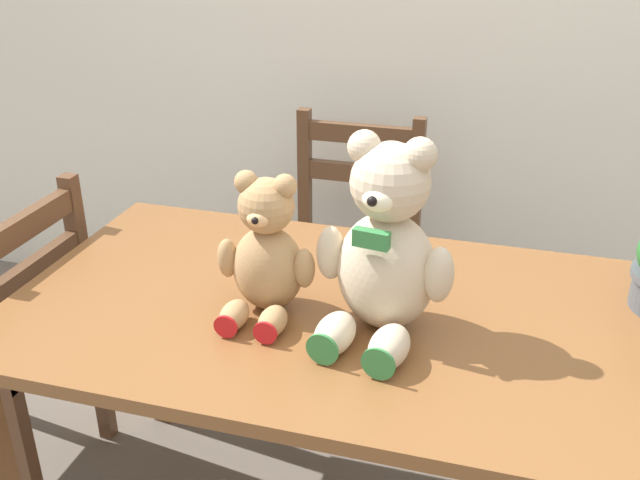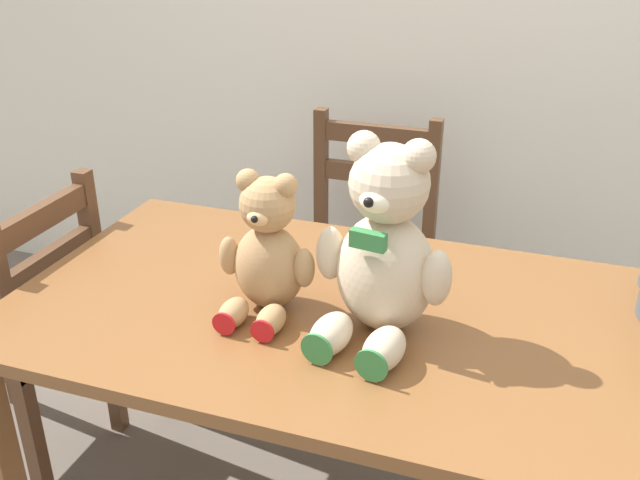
% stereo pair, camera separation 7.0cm
% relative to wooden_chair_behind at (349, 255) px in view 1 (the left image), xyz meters
% --- Properties ---
extents(dining_table, '(1.58, 0.80, 0.71)m').
position_rel_wooden_chair_behind_xyz_m(dining_table, '(0.25, -0.77, 0.19)').
color(dining_table, brown).
rests_on(dining_table, ground_plane).
extents(wooden_chair_behind, '(0.42, 0.40, 0.88)m').
position_rel_wooden_chair_behind_xyz_m(wooden_chair_behind, '(0.00, 0.00, 0.00)').
color(wooden_chair_behind, brown).
rests_on(wooden_chair_behind, ground_plane).
extents(wooden_chair_side, '(0.43, 0.39, 0.85)m').
position_rel_wooden_chair_behind_xyz_m(wooden_chair_side, '(-0.76, -0.72, -0.00)').
color(wooden_chair_side, brown).
rests_on(wooden_chair_side, ground_plane).
extents(teddy_bear_left, '(0.21, 0.20, 0.30)m').
position_rel_wooden_chair_behind_xyz_m(teddy_bear_left, '(0.02, -0.82, 0.40)').
color(teddy_bear_left, tan).
rests_on(teddy_bear_left, dining_table).
extents(teddy_bear_right, '(0.28, 0.29, 0.40)m').
position_rel_wooden_chair_behind_xyz_m(teddy_bear_right, '(0.27, -0.82, 0.45)').
color(teddy_bear_right, beige).
rests_on(teddy_bear_right, dining_table).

